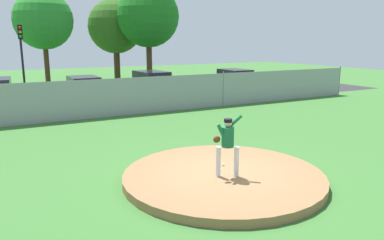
% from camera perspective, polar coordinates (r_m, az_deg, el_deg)
% --- Properties ---
extents(ground_plane, '(80.00, 80.00, 0.00)m').
position_cam_1_polar(ground_plane, '(15.35, -7.47, -2.01)').
color(ground_plane, '#386B2D').
extents(asphalt_strip, '(44.00, 7.00, 0.01)m').
position_cam_1_polar(asphalt_strip, '(23.34, -14.95, 2.51)').
color(asphalt_strip, '#2B2B2D').
rests_on(asphalt_strip, ground_plane).
extents(pitchers_mound, '(5.40, 5.40, 0.22)m').
position_cam_1_polar(pitchers_mound, '(10.17, 4.83, -8.65)').
color(pitchers_mound, olive).
rests_on(pitchers_mound, ground_plane).
extents(pitcher_youth, '(0.79, 0.37, 1.64)m').
position_cam_1_polar(pitcher_youth, '(9.57, 5.44, -3.25)').
color(pitcher_youth, silver).
rests_on(pitcher_youth, pitchers_mound).
extents(baseball, '(0.07, 0.07, 0.07)m').
position_cam_1_polar(baseball, '(10.65, 4.78, -6.83)').
color(baseball, white).
rests_on(baseball, pitchers_mound).
extents(chainlink_fence, '(32.32, 0.07, 2.00)m').
position_cam_1_polar(chainlink_fence, '(18.89, -11.89, 3.41)').
color(chainlink_fence, gray).
rests_on(chainlink_fence, ground_plane).
extents(parked_car_navy, '(2.06, 4.75, 1.79)m').
position_cam_1_polar(parked_car_navy, '(24.45, -6.23, 5.27)').
color(parked_car_navy, '#161E4C').
rests_on(parked_car_navy, ground_plane).
extents(parked_car_red, '(1.91, 4.48, 1.68)m').
position_cam_1_polar(parked_car_red, '(27.69, 6.59, 5.94)').
color(parked_car_red, '#A81919').
rests_on(parked_car_red, ground_plane).
extents(parked_car_burgundy, '(1.80, 4.11, 1.65)m').
position_cam_1_polar(parked_car_burgundy, '(23.07, -16.24, 4.30)').
color(parked_car_burgundy, maroon).
rests_on(parked_car_burgundy, ground_plane).
extents(traffic_light_near, '(0.28, 0.46, 4.72)m').
position_cam_1_polar(traffic_light_near, '(26.85, -24.75, 9.96)').
color(traffic_light_near, black).
rests_on(traffic_light_near, ground_plane).
extents(tree_leaning_west, '(4.38, 4.38, 7.44)m').
position_cam_1_polar(tree_leaning_west, '(30.97, -21.89, 14.02)').
color(tree_leaning_west, '#4C331E').
rests_on(tree_leaning_west, ground_plane).
extents(tree_tall_centre, '(4.72, 4.72, 7.35)m').
position_cam_1_polar(tree_tall_centre, '(34.06, -11.68, 13.90)').
color(tree_tall_centre, '#4C331E').
rests_on(tree_tall_centre, ground_plane).
extents(tree_broad_right, '(5.01, 5.01, 8.19)m').
position_cam_1_polar(tree_broad_right, '(31.47, -6.74, 15.52)').
color(tree_broad_right, '#4C331E').
rests_on(tree_broad_right, ground_plane).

